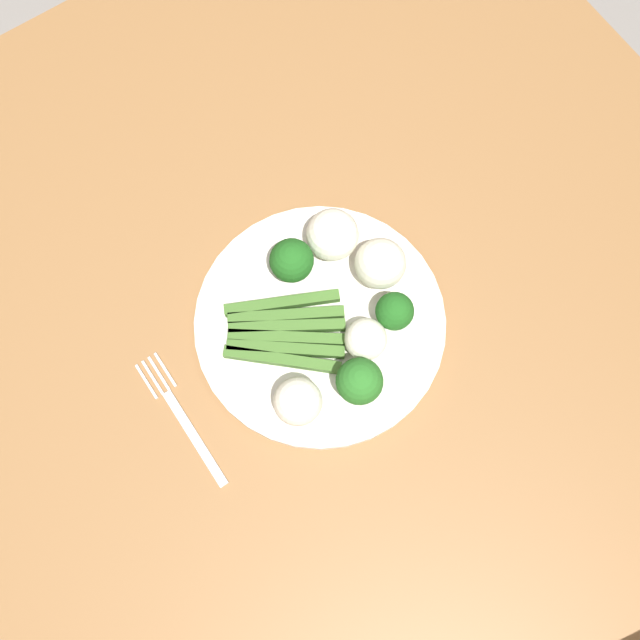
{
  "coord_description": "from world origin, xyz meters",
  "views": [
    {
      "loc": [
        -0.05,
        -0.22,
        1.52
      ],
      "look_at": [
        0.08,
        -0.04,
        0.77
      ],
      "focal_mm": 40.04,
      "sensor_mm": 36.0,
      "label": 1
    }
  ],
  "objects_px": {
    "plate": "(320,323)",
    "broccoli_near_center": "(395,311)",
    "cauliflower_left": "(298,402)",
    "dining_table": "(252,356)",
    "broccoli_outer_edge": "(359,381)",
    "cauliflower_back_right": "(332,235)",
    "asparagus_bundle": "(285,332)",
    "cauliflower_front": "(380,264)",
    "cauliflower_near_fork": "(366,339)",
    "broccoli_front_left": "(292,261)",
    "fork": "(183,418)"
  },
  "relations": [
    {
      "from": "dining_table",
      "to": "fork",
      "type": "relative_size",
      "value": 7.43
    },
    {
      "from": "broccoli_front_left",
      "to": "cauliflower_left",
      "type": "relative_size",
      "value": 1.15
    },
    {
      "from": "plate",
      "to": "cauliflower_front",
      "type": "bearing_deg",
      "value": 6.97
    },
    {
      "from": "cauliflower_back_right",
      "to": "cauliflower_left",
      "type": "height_order",
      "value": "cauliflower_back_right"
    },
    {
      "from": "cauliflower_front",
      "to": "fork",
      "type": "xyz_separation_m",
      "value": [
        -0.27,
        -0.01,
        -0.04
      ]
    },
    {
      "from": "broccoli_front_left",
      "to": "cauliflower_near_fork",
      "type": "relative_size",
      "value": 1.3
    },
    {
      "from": "broccoli_near_center",
      "to": "cauliflower_back_right",
      "type": "relative_size",
      "value": 0.87
    },
    {
      "from": "broccoli_near_center",
      "to": "cauliflower_front",
      "type": "xyz_separation_m",
      "value": [
        0.02,
        0.05,
        -0.0
      ]
    },
    {
      "from": "plate",
      "to": "broccoli_near_center",
      "type": "distance_m",
      "value": 0.09
    },
    {
      "from": "cauliflower_left",
      "to": "dining_table",
      "type": "bearing_deg",
      "value": 92.98
    },
    {
      "from": "asparagus_bundle",
      "to": "broccoli_near_center",
      "type": "relative_size",
      "value": 2.86
    },
    {
      "from": "broccoli_front_left",
      "to": "broccoli_near_center",
      "type": "relative_size",
      "value": 1.17
    },
    {
      "from": "cauliflower_back_right",
      "to": "broccoli_front_left",
      "type": "bearing_deg",
      "value": -177.76
    },
    {
      "from": "asparagus_bundle",
      "to": "cauliflower_near_fork",
      "type": "xyz_separation_m",
      "value": [
        0.06,
        -0.06,
        0.02
      ]
    },
    {
      "from": "plate",
      "to": "asparagus_bundle",
      "type": "distance_m",
      "value": 0.04
    },
    {
      "from": "broccoli_front_left",
      "to": "cauliflower_back_right",
      "type": "distance_m",
      "value": 0.06
    },
    {
      "from": "cauliflower_back_right",
      "to": "broccoli_near_center",
      "type": "bearing_deg",
      "value": -87.45
    },
    {
      "from": "cauliflower_left",
      "to": "cauliflower_near_fork",
      "type": "distance_m",
      "value": 0.1
    },
    {
      "from": "asparagus_bundle",
      "to": "cauliflower_left",
      "type": "relative_size",
      "value": 2.83
    },
    {
      "from": "asparagus_bundle",
      "to": "cauliflower_front",
      "type": "bearing_deg",
      "value": 34.98
    },
    {
      "from": "broccoli_front_left",
      "to": "dining_table",
      "type": "bearing_deg",
      "value": -162.78
    },
    {
      "from": "broccoli_outer_edge",
      "to": "cauliflower_left",
      "type": "bearing_deg",
      "value": 162.73
    },
    {
      "from": "plate",
      "to": "cauliflower_front",
      "type": "distance_m",
      "value": 0.09
    },
    {
      "from": "cauliflower_front",
      "to": "asparagus_bundle",
      "type": "bearing_deg",
      "value": -179.51
    },
    {
      "from": "plate",
      "to": "cauliflower_back_right",
      "type": "relative_size",
      "value": 4.76
    },
    {
      "from": "asparagus_bundle",
      "to": "broccoli_front_left",
      "type": "xyz_separation_m",
      "value": [
        0.05,
        0.06,
        0.03
      ]
    },
    {
      "from": "asparagus_bundle",
      "to": "cauliflower_back_right",
      "type": "xyz_separation_m",
      "value": [
        0.1,
        0.06,
        0.02
      ]
    },
    {
      "from": "broccoli_outer_edge",
      "to": "broccoli_near_center",
      "type": "height_order",
      "value": "broccoli_outer_edge"
    },
    {
      "from": "cauliflower_front",
      "to": "fork",
      "type": "relative_size",
      "value": 0.34
    },
    {
      "from": "broccoli_front_left",
      "to": "cauliflower_near_fork",
      "type": "height_order",
      "value": "broccoli_front_left"
    },
    {
      "from": "dining_table",
      "to": "cauliflower_back_right",
      "type": "height_order",
      "value": "cauliflower_back_right"
    },
    {
      "from": "cauliflower_near_fork",
      "to": "asparagus_bundle",
      "type": "bearing_deg",
      "value": 137.68
    },
    {
      "from": "cauliflower_left",
      "to": "fork",
      "type": "bearing_deg",
      "value": 151.14
    },
    {
      "from": "asparagus_bundle",
      "to": "broccoli_front_left",
      "type": "height_order",
      "value": "broccoli_front_left"
    },
    {
      "from": "dining_table",
      "to": "cauliflower_front",
      "type": "bearing_deg",
      "value": -9.94
    },
    {
      "from": "cauliflower_back_right",
      "to": "cauliflower_front",
      "type": "bearing_deg",
      "value": -66.92
    },
    {
      "from": "cauliflower_back_right",
      "to": "fork",
      "type": "distance_m",
      "value": 0.26
    },
    {
      "from": "dining_table",
      "to": "cauliflower_front",
      "type": "relative_size",
      "value": 21.55
    },
    {
      "from": "broccoli_outer_edge",
      "to": "dining_table",
      "type": "bearing_deg",
      "value": 119.04
    },
    {
      "from": "broccoli_outer_edge",
      "to": "cauliflower_near_fork",
      "type": "distance_m",
      "value": 0.05
    },
    {
      "from": "broccoli_outer_edge",
      "to": "cauliflower_near_fork",
      "type": "xyz_separation_m",
      "value": [
        0.03,
        0.04,
        -0.01
      ]
    },
    {
      "from": "broccoli_outer_edge",
      "to": "broccoli_near_center",
      "type": "bearing_deg",
      "value": 29.06
    },
    {
      "from": "broccoli_near_center",
      "to": "cauliflower_near_fork",
      "type": "xyz_separation_m",
      "value": [
        -0.04,
        -0.01,
        -0.01
      ]
    },
    {
      "from": "cauliflower_back_right",
      "to": "cauliflower_near_fork",
      "type": "height_order",
      "value": "cauliflower_back_right"
    },
    {
      "from": "dining_table",
      "to": "plate",
      "type": "xyz_separation_m",
      "value": [
        0.08,
        -0.04,
        0.11
      ]
    },
    {
      "from": "cauliflower_near_fork",
      "to": "cauliflower_left",
      "type": "bearing_deg",
      "value": -170.88
    },
    {
      "from": "plate",
      "to": "broccoli_near_center",
      "type": "bearing_deg",
      "value": -32.46
    },
    {
      "from": "plate",
      "to": "broccoli_outer_edge",
      "type": "relative_size",
      "value": 4.59
    },
    {
      "from": "asparagus_bundle",
      "to": "broccoli_outer_edge",
      "type": "bearing_deg",
      "value": -37.3
    },
    {
      "from": "cauliflower_back_right",
      "to": "asparagus_bundle",
      "type": "bearing_deg",
      "value": -150.26
    }
  ]
}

